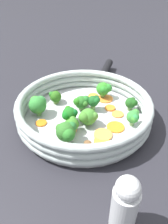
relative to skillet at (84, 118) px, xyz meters
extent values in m
plane|color=#232329|center=(0.00, 0.00, -0.01)|extent=(4.00, 4.00, 0.00)
cylinder|color=#B2B5B7|center=(0.00, 0.00, 0.00)|extent=(0.34, 0.34, 0.01)
torus|color=#AEBCB9|center=(0.00, 0.00, 0.02)|extent=(0.36, 0.36, 0.02)
torus|color=#AEBCB9|center=(0.00, 0.00, 0.03)|extent=(0.36, 0.36, 0.02)
torus|color=#AEBCB9|center=(0.00, 0.00, 0.05)|extent=(0.36, 0.36, 0.02)
cylinder|color=black|center=(-0.25, 0.04, 0.02)|extent=(0.18, 0.05, 0.03)
sphere|color=#AFB6BC|center=(-0.15, 0.06, 0.01)|extent=(0.01, 0.01, 0.01)
sphere|color=#B6B3B3|center=(-0.16, -0.01, 0.01)|extent=(0.01, 0.01, 0.01)
cylinder|color=#F89841|center=(0.07, 0.06, 0.01)|extent=(0.06, 0.06, 0.01)
cylinder|color=orange|center=(-0.10, 0.05, 0.01)|extent=(0.06, 0.06, 0.00)
cylinder|color=orange|center=(0.09, 0.06, 0.01)|extent=(0.05, 0.05, 0.00)
cylinder|color=orange|center=(-0.02, 0.09, 0.01)|extent=(0.05, 0.05, 0.00)
cylinder|color=orange|center=(0.03, 0.09, 0.01)|extent=(0.06, 0.06, 0.00)
cylinder|color=orange|center=(-0.05, 0.07, 0.01)|extent=(0.04, 0.04, 0.01)
cylinder|color=orange|center=(-0.10, 0.01, 0.01)|extent=(0.04, 0.04, 0.00)
cylinder|color=#F7983E|center=(0.06, -0.03, 0.01)|extent=(0.06, 0.06, 0.00)
cylinder|color=orange|center=(0.05, -0.11, 0.01)|extent=(0.03, 0.03, 0.00)
cylinder|color=olive|center=(-0.05, -0.09, 0.01)|extent=(0.02, 0.02, 0.01)
sphere|color=#2C631A|center=(-0.05, -0.09, 0.03)|extent=(0.03, 0.03, 0.03)
sphere|color=#2F5C19|center=(-0.07, -0.09, 0.03)|extent=(0.02, 0.02, 0.02)
sphere|color=#276A22|center=(-0.05, -0.10, 0.03)|extent=(0.02, 0.02, 0.02)
cylinder|color=#679546|center=(-0.03, 0.02, 0.02)|extent=(0.01, 0.01, 0.02)
sphere|color=#1B5721|center=(-0.03, 0.02, 0.03)|extent=(0.03, 0.03, 0.03)
sphere|color=#1C5326|center=(-0.04, 0.03, 0.04)|extent=(0.02, 0.02, 0.02)
sphere|color=#1A6025|center=(-0.03, 0.03, 0.04)|extent=(0.02, 0.02, 0.02)
sphere|color=#1C5728|center=(-0.03, 0.03, 0.04)|extent=(0.02, 0.02, 0.02)
cylinder|color=#6E984F|center=(-0.10, 0.04, 0.01)|extent=(0.01, 0.01, 0.02)
sphere|color=#308825|center=(-0.10, 0.04, 0.04)|extent=(0.04, 0.04, 0.04)
sphere|color=#2A8028|center=(-0.09, 0.04, 0.04)|extent=(0.02, 0.02, 0.02)
sphere|color=#2C842B|center=(-0.10, 0.06, 0.04)|extent=(0.03, 0.03, 0.03)
sphere|color=#2E8A28|center=(-0.09, 0.05, 0.04)|extent=(0.02, 0.02, 0.02)
cylinder|color=#80A863|center=(0.03, -0.03, 0.01)|extent=(0.02, 0.02, 0.02)
sphere|color=#1C671D|center=(0.03, -0.03, 0.03)|extent=(0.04, 0.04, 0.04)
sphere|color=#256815|center=(0.02, -0.04, 0.04)|extent=(0.02, 0.02, 0.02)
sphere|color=#126519|center=(0.04, -0.04, 0.04)|extent=(0.02, 0.02, 0.02)
sphere|color=#126022|center=(0.03, -0.02, 0.04)|extent=(0.02, 0.02, 0.02)
cylinder|color=#7BA55D|center=(0.02, 0.13, 0.01)|extent=(0.01, 0.01, 0.02)
sphere|color=#348036|center=(0.02, 0.13, 0.03)|extent=(0.03, 0.03, 0.03)
sphere|color=#358530|center=(0.03, 0.13, 0.03)|extent=(0.02, 0.02, 0.02)
sphere|color=#3B8735|center=(0.01, 0.13, 0.04)|extent=(0.02, 0.02, 0.02)
sphere|color=#2D823E|center=(0.03, 0.13, 0.04)|extent=(0.02, 0.02, 0.02)
cylinder|color=#688B4D|center=(-0.05, 0.12, 0.01)|extent=(0.01, 0.01, 0.02)
sphere|color=#1E521C|center=(-0.05, 0.12, 0.03)|extent=(0.03, 0.03, 0.03)
sphere|color=#244B18|center=(-0.06, 0.13, 0.04)|extent=(0.01, 0.01, 0.01)
sphere|color=#1B4F17|center=(-0.05, 0.13, 0.03)|extent=(0.02, 0.02, 0.02)
sphere|color=#1A4D17|center=(-0.04, 0.13, 0.03)|extent=(0.02, 0.02, 0.02)
cylinder|color=#7FAE5C|center=(0.07, -0.02, 0.01)|extent=(0.02, 0.02, 0.02)
sphere|color=#377825|center=(0.07, -0.02, 0.03)|extent=(0.03, 0.03, 0.03)
sphere|color=#336F23|center=(0.07, -0.03, 0.03)|extent=(0.02, 0.02, 0.02)
sphere|color=#3F812A|center=(0.06, -0.02, 0.04)|extent=(0.02, 0.02, 0.02)
sphere|color=#2F7922|center=(0.07, -0.03, 0.03)|extent=(0.02, 0.02, 0.02)
cylinder|color=#6DA258|center=(0.01, -0.12, 0.02)|extent=(0.01, 0.01, 0.02)
sphere|color=#308033|center=(0.01, -0.12, 0.04)|extent=(0.05, 0.05, 0.05)
sphere|color=#33863D|center=(0.00, -0.12, 0.04)|extent=(0.03, 0.03, 0.03)
sphere|color=#397B2E|center=(0.00, -0.13, 0.04)|extent=(0.03, 0.03, 0.03)
cylinder|color=#6F9F50|center=(-0.03, -0.01, 0.01)|extent=(0.01, 0.01, 0.01)
sphere|color=#296924|center=(-0.03, -0.01, 0.03)|extent=(0.04, 0.04, 0.04)
sphere|color=#266F1A|center=(-0.02, -0.02, 0.04)|extent=(0.02, 0.02, 0.02)
sphere|color=#2E6A24|center=(-0.02, 0.00, 0.03)|extent=(0.02, 0.02, 0.02)
sphere|color=#266F2A|center=(-0.04, 0.00, 0.04)|extent=(0.02, 0.02, 0.02)
cylinder|color=#628545|center=(0.10, -0.03, 0.01)|extent=(0.01, 0.01, 0.02)
sphere|color=#2E6926|center=(0.10, -0.03, 0.04)|extent=(0.05, 0.05, 0.05)
sphere|color=#2B671C|center=(0.10, -0.04, 0.04)|extent=(0.02, 0.02, 0.02)
sphere|color=#2A7126|center=(0.11, -0.02, 0.04)|extent=(0.03, 0.03, 0.03)
sphere|color=#25692D|center=(0.09, -0.02, 0.04)|extent=(0.02, 0.02, 0.02)
cylinder|color=olive|center=(0.03, 0.02, 0.01)|extent=(0.01, 0.01, 0.01)
sphere|color=#40852D|center=(0.03, 0.02, 0.03)|extent=(0.04, 0.04, 0.04)
sphere|color=#407D2A|center=(0.04, 0.01, 0.04)|extent=(0.03, 0.03, 0.03)
sphere|color=#488330|center=(0.03, 0.03, 0.04)|extent=(0.02, 0.02, 0.02)
ellipsoid|color=brown|center=(0.01, 0.00, 0.01)|extent=(0.02, 0.02, 0.01)
ellipsoid|color=brown|center=(-0.06, -0.01, 0.01)|extent=(0.03, 0.04, 0.01)
ellipsoid|color=brown|center=(0.11, 0.03, 0.01)|extent=(0.03, 0.03, 0.01)
cylinder|color=silver|center=(0.27, 0.10, 0.04)|extent=(0.04, 0.04, 0.09)
sphere|color=silver|center=(0.27, 0.10, 0.09)|extent=(0.04, 0.04, 0.04)
camera|label=1|loc=(0.47, 0.07, 0.37)|focal=35.00mm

